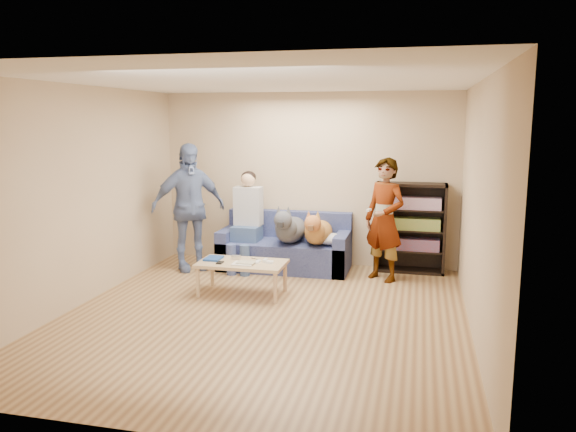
% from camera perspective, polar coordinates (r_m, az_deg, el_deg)
% --- Properties ---
extents(ground, '(5.00, 5.00, 0.00)m').
position_cam_1_polar(ground, '(6.45, -2.50, -10.13)').
color(ground, brown).
rests_on(ground, ground).
extents(ceiling, '(5.00, 5.00, 0.00)m').
position_cam_1_polar(ceiling, '(6.08, -2.69, 13.57)').
color(ceiling, white).
rests_on(ceiling, ground).
extents(wall_back, '(4.50, 0.00, 4.50)m').
position_cam_1_polar(wall_back, '(8.55, 2.02, 3.76)').
color(wall_back, tan).
rests_on(wall_back, ground).
extents(wall_front, '(4.50, 0.00, 4.50)m').
position_cam_1_polar(wall_front, '(3.83, -12.90, -4.03)').
color(wall_front, tan).
rests_on(wall_front, ground).
extents(wall_left, '(0.00, 5.00, 5.00)m').
position_cam_1_polar(wall_left, '(7.08, -20.39, 1.89)').
color(wall_left, tan).
rests_on(wall_left, ground).
extents(wall_right, '(0.00, 5.00, 5.00)m').
position_cam_1_polar(wall_right, '(5.93, 18.81, 0.55)').
color(wall_right, tan).
rests_on(wall_right, ground).
extents(blanket, '(0.46, 0.39, 0.16)m').
position_cam_1_polar(blanket, '(8.06, 4.32, -2.33)').
color(blanket, '#BDBCC1').
rests_on(blanket, sofa).
extents(person_standing_right, '(0.74, 0.68, 1.69)m').
position_cam_1_polar(person_standing_right, '(7.77, 9.78, -0.37)').
color(person_standing_right, gray).
rests_on(person_standing_right, ground).
extents(person_standing_left, '(1.13, 1.05, 1.86)m').
position_cam_1_polar(person_standing_left, '(8.31, -10.07, 0.88)').
color(person_standing_left, '#6D7BAF').
rests_on(person_standing_left, ground).
extents(held_controller, '(0.06, 0.12, 0.03)m').
position_cam_1_polar(held_controller, '(7.56, 8.21, 0.60)').
color(held_controller, silver).
rests_on(held_controller, person_standing_right).
extents(notebook_blue, '(0.20, 0.26, 0.03)m').
position_cam_1_polar(notebook_blue, '(7.30, -7.58, -4.28)').
color(notebook_blue, navy).
rests_on(notebook_blue, coffee_table).
extents(papers, '(0.26, 0.20, 0.02)m').
position_cam_1_polar(papers, '(7.02, -4.57, -4.84)').
color(papers, silver).
rests_on(papers, coffee_table).
extents(magazine, '(0.22, 0.17, 0.01)m').
position_cam_1_polar(magazine, '(7.03, -4.28, -4.71)').
color(magazine, '#A9A287').
rests_on(magazine, coffee_table).
extents(camera_silver, '(0.11, 0.06, 0.05)m').
position_cam_1_polar(camera_silver, '(7.27, -5.31, -4.20)').
color(camera_silver, silver).
rests_on(camera_silver, coffee_table).
extents(controller_a, '(0.04, 0.13, 0.03)m').
position_cam_1_polar(controller_a, '(7.14, -2.31, -4.51)').
color(controller_a, silver).
rests_on(controller_a, coffee_table).
extents(controller_b, '(0.09, 0.06, 0.03)m').
position_cam_1_polar(controller_b, '(7.04, -1.86, -4.71)').
color(controller_b, white).
rests_on(controller_b, coffee_table).
extents(headphone_cup_a, '(0.07, 0.07, 0.02)m').
position_cam_1_polar(headphone_cup_a, '(7.05, -3.20, -4.74)').
color(headphone_cup_a, white).
rests_on(headphone_cup_a, coffee_table).
extents(headphone_cup_b, '(0.07, 0.07, 0.02)m').
position_cam_1_polar(headphone_cup_b, '(7.13, -3.02, -4.59)').
color(headphone_cup_b, white).
rests_on(headphone_cup_b, coffee_table).
extents(pen_orange, '(0.13, 0.06, 0.01)m').
position_cam_1_polar(pen_orange, '(6.99, -5.26, -4.96)').
color(pen_orange, '#C57C1B').
rests_on(pen_orange, coffee_table).
extents(pen_black, '(0.13, 0.08, 0.01)m').
position_cam_1_polar(pen_black, '(7.26, -3.36, -4.37)').
color(pen_black, black).
rests_on(pen_black, coffee_table).
extents(wallet, '(0.07, 0.12, 0.02)m').
position_cam_1_polar(wallet, '(7.10, -6.93, -4.72)').
color(wallet, black).
rests_on(wallet, coffee_table).
extents(sofa, '(1.90, 0.85, 0.82)m').
position_cam_1_polar(sofa, '(8.38, -0.25, -3.43)').
color(sofa, '#515B93').
rests_on(sofa, ground).
extents(person_seated, '(0.40, 0.73, 1.47)m').
position_cam_1_polar(person_seated, '(8.31, -4.24, -0.10)').
color(person_seated, '#3C5484').
rests_on(person_seated, sofa).
extents(dog_gray, '(0.42, 1.25, 0.60)m').
position_cam_1_polar(dog_gray, '(8.11, 0.16, -1.27)').
color(dog_gray, '#4B4C55').
rests_on(dog_gray, sofa).
extents(dog_tan, '(0.38, 1.15, 0.55)m').
position_cam_1_polar(dog_tan, '(8.02, 3.01, -1.54)').
color(dog_tan, '#AD6B34').
rests_on(dog_tan, sofa).
extents(coffee_table, '(1.10, 0.60, 0.42)m').
position_cam_1_polar(coffee_table, '(7.14, -4.70, -5.04)').
color(coffee_table, tan).
rests_on(coffee_table, ground).
extents(bookshelf, '(1.00, 0.34, 1.30)m').
position_cam_1_polar(bookshelf, '(8.30, 12.30, -0.97)').
color(bookshelf, black).
rests_on(bookshelf, ground).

